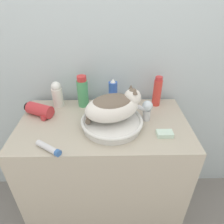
{
  "coord_description": "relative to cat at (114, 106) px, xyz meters",
  "views": [
    {
      "loc": [
        0.03,
        -0.66,
        1.54
      ],
      "look_at": [
        0.05,
        0.22,
        0.98
      ],
      "focal_mm": 32.0,
      "sensor_mm": 36.0,
      "label": 1
    }
  ],
  "objects": [
    {
      "name": "faucet",
      "position": [
        0.18,
        0.06,
        -0.06
      ],
      "size": [
        0.13,
        0.07,
        0.13
      ],
      "rotation": [
        0.0,
        0.0,
        -2.84
      ],
      "color": "silver",
      "rests_on": "vanity_counter"
    },
    {
      "name": "soap_bar",
      "position": [
        0.26,
        -0.09,
        -0.12
      ],
      "size": [
        0.08,
        0.05,
        0.02
      ],
      "color": "silver",
      "rests_on": "vanity_counter"
    },
    {
      "name": "vanity_counter",
      "position": [
        -0.06,
        0.03,
        -0.57
      ],
      "size": [
        0.97,
        0.53,
        0.88
      ],
      "color": "#B2A893",
      "rests_on": "ground_plane"
    },
    {
      "name": "wall_back",
      "position": [
        -0.06,
        0.35,
        0.2
      ],
      "size": [
        8.0,
        0.05,
        2.4
      ],
      "color": "silver",
      "rests_on": "ground_plane"
    },
    {
      "name": "lotion_bottle_white",
      "position": [
        -0.35,
        0.23,
        -0.05
      ],
      "size": [
        0.07,
        0.07,
        0.17
      ],
      "color": "white",
      "rests_on": "vanity_counter"
    },
    {
      "name": "mouthwash_bottle",
      "position": [
        -0.19,
        0.23,
        -0.03
      ],
      "size": [
        0.07,
        0.07,
        0.2
      ],
      "color": "#4CA366",
      "rests_on": "vanity_counter"
    },
    {
      "name": "shampoo_bottle_tall",
      "position": [
        0.28,
        0.23,
        -0.03
      ],
      "size": [
        0.05,
        0.05,
        0.2
      ],
      "color": "#DB3D33",
      "rests_on": "vanity_counter"
    },
    {
      "name": "cream_tube",
      "position": [
        -0.31,
        -0.19,
        -0.11
      ],
      "size": [
        0.14,
        0.11,
        0.03
      ],
      "rotation": [
        0.0,
        0.0,
        -0.59
      ],
      "color": "silver",
      "rests_on": "vanity_counter"
    },
    {
      "name": "spray_bottle_trigger",
      "position": [
        0.0,
        0.23,
        -0.04
      ],
      "size": [
        0.05,
        0.05,
        0.18
      ],
      "color": "#335BB7",
      "rests_on": "vanity_counter"
    },
    {
      "name": "cat",
      "position": [
        0.0,
        0.0,
        0.0
      ],
      "size": [
        0.33,
        0.28,
        0.17
      ],
      "rotation": [
        0.0,
        0.0,
        0.34
      ],
      "color": "silver",
      "rests_on": "sink_basin"
    },
    {
      "name": "sink_basin",
      "position": [
        -0.01,
        -0.0,
        -0.1
      ],
      "size": [
        0.34,
        0.34,
        0.05
      ],
      "color": "silver",
      "rests_on": "vanity_counter"
    },
    {
      "name": "hair_dryer",
      "position": [
        -0.43,
        0.11,
        -0.09
      ],
      "size": [
        0.19,
        0.14,
        0.07
      ],
      "rotation": [
        0.0,
        0.0,
        2.72
      ],
      "color": "#C63338",
      "rests_on": "vanity_counter"
    }
  ]
}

